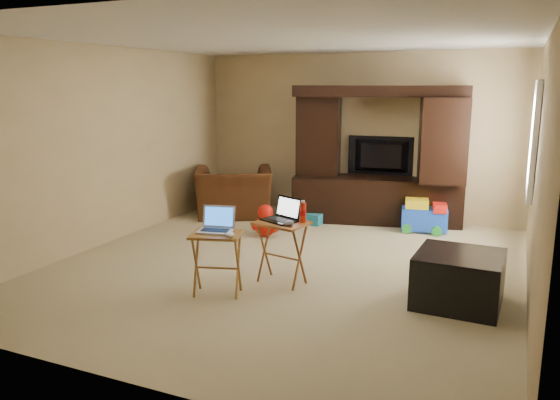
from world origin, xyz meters
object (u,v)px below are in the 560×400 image
at_px(entertainment_center, 377,155).
at_px(water_bottle, 303,213).
at_px(ottoman, 459,279).
at_px(tray_table_right, 282,253).
at_px(mouse_left, 230,235).
at_px(recliner, 234,192).
at_px(laptop_right, 279,210).
at_px(push_toy, 424,215).
at_px(child_rocker, 311,204).
at_px(television, 381,156).
at_px(tray_table_left, 217,264).
at_px(plush_toy, 265,220).
at_px(mouse_right, 289,223).
at_px(laptop_left, 215,220).

height_order(entertainment_center, water_bottle, entertainment_center).
height_order(ottoman, tray_table_right, tray_table_right).
bearing_deg(mouse_left, recliner, 118.04).
xyz_separation_m(ottoman, laptop_right, (-1.77, -0.13, 0.52)).
xyz_separation_m(push_toy, laptop_right, (-1.05, -2.63, 0.53)).
height_order(child_rocker, water_bottle, water_bottle).
xyz_separation_m(ottoman, tray_table_right, (-1.73, -0.15, 0.08)).
relative_size(television, ottoman, 1.34).
bearing_deg(tray_table_right, entertainment_center, 96.17).
bearing_deg(laptop_right, water_bottle, 37.13).
bearing_deg(child_rocker, tray_table_left, -82.59).
bearing_deg(television, entertainment_center, 84.27).
distance_m(tray_table_right, mouse_left, 0.74).
bearing_deg(push_toy, television, 135.64).
relative_size(ottoman, laptop_right, 2.24).
distance_m(television, plush_toy, 2.12).
relative_size(push_toy, mouse_right, 4.75).
height_order(child_rocker, mouse_left, mouse_left).
xyz_separation_m(plush_toy, laptop_right, (0.87, -1.52, 0.55)).
height_order(push_toy, mouse_right, mouse_right).
relative_size(child_rocker, laptop_left, 1.72).
bearing_deg(mouse_left, television, 82.33).
bearing_deg(entertainment_center, plush_toy, -142.54).
relative_size(recliner, tray_table_left, 1.86).
bearing_deg(recliner, television, 171.41).
relative_size(push_toy, tray_table_left, 1.01).
height_order(ottoman, tray_table_left, tray_table_left).
height_order(tray_table_right, water_bottle, water_bottle).
height_order(laptop_left, water_bottle, laptop_left).
height_order(television, water_bottle, television).
distance_m(child_rocker, ottoman, 3.33).
bearing_deg(plush_toy, television, 54.28).
distance_m(tray_table_left, laptop_left, 0.43).
height_order(laptop_right, mouse_right, laptop_right).
bearing_deg(entertainment_center, ottoman, -74.94).
height_order(child_rocker, plush_toy, child_rocker).
xyz_separation_m(plush_toy, laptop_left, (0.43, -2.05, 0.52)).
height_order(push_toy, laptop_right, laptop_right).
bearing_deg(tray_table_right, recliner, 138.82).
height_order(mouse_left, water_bottle, water_bottle).
xyz_separation_m(child_rocker, laptop_right, (0.58, -2.49, 0.49)).
bearing_deg(ottoman, push_toy, 106.06).
height_order(tray_table_left, laptop_right, laptop_right).
distance_m(entertainment_center, mouse_left, 3.61).
height_order(push_toy, mouse_left, mouse_left).
bearing_deg(laptop_left, child_rocker, 80.51).
bearing_deg(television, tray_table_left, 73.60).
distance_m(plush_toy, mouse_left, 2.29).
height_order(entertainment_center, plush_toy, entertainment_center).
xyz_separation_m(tray_table_right, water_bottle, (0.20, 0.08, 0.42)).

